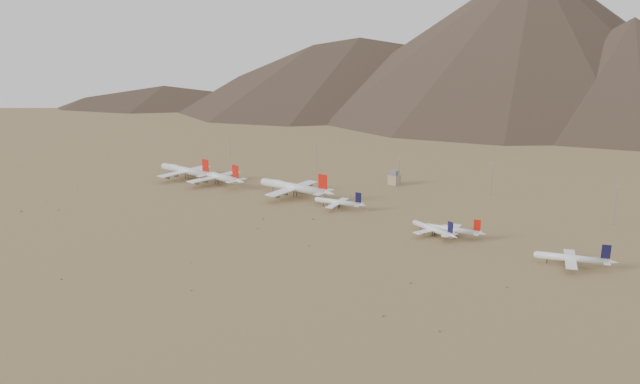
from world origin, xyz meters
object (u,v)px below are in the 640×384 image
Objects in this scene: narrowbody_a at (339,202)px; narrowbody_b at (434,229)px; widebody_west at (186,170)px; widebody_centre at (216,176)px; control_tower at (394,178)px; widebody_east at (294,187)px.

narrowbody_a reaches higher than narrowbody_b.
widebody_west reaches higher than widebody_centre.
widebody_west is at bearing -163.33° from narrowbody_b.
widebody_centre is 148.42m from control_tower.
control_tower is (153.48, 91.87, -1.61)m from widebody_west.
control_tower is (-88.01, 96.94, 1.17)m from narrowbody_b.
narrowbody_a is 83.54m from narrowbody_b.
widebody_centre is 123.72m from narrowbody_a.
narrowbody_a is (123.57, 5.54, -2.43)m from widebody_centre.
widebody_west is 1.66× the size of narrowbody_a.
control_tower is at bearing 82.49° from narrowbody_a.
narrowbody_b is 130.94m from control_tower.
widebody_west is at bearing 171.54° from narrowbody_a.
narrowbody_a is at bearing 6.27° from widebody_centre.
widebody_east is (112.07, 12.31, 0.37)m from widebody_west.
widebody_west is 241.56m from narrowbody_b.
widebody_west reaches higher than control_tower.
widebody_centre reaches higher than narrowbody_b.
narrowbody_b is (206.15, -7.11, -2.68)m from widebody_centre.
widebody_east is at bearing 6.28° from widebody_west.
widebody_west is at bearing -149.10° from control_tower.
widebody_west is 178.88m from control_tower.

